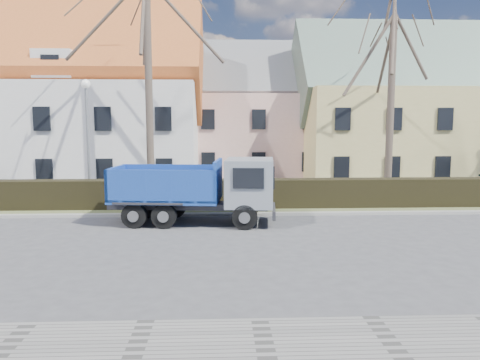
{
  "coord_description": "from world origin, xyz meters",
  "views": [
    {
      "loc": [
        1.47,
        -14.8,
        3.93
      ],
      "look_at": [
        2.26,
        3.91,
        1.6
      ],
      "focal_mm": 35.0,
      "sensor_mm": 36.0,
      "label": 1
    }
  ],
  "objects": [
    {
      "name": "ground",
      "position": [
        0.0,
        0.0,
        0.0
      ],
      "size": [
        120.0,
        120.0,
        0.0
      ],
      "primitive_type": "plane",
      "color": "#404043"
    },
    {
      "name": "curb_far",
      "position": [
        0.0,
        4.6,
        0.06
      ],
      "size": [
        80.0,
        0.3,
        0.12
      ],
      "primitive_type": "cube",
      "color": "gray",
      "rests_on": "ground"
    },
    {
      "name": "grass_strip",
      "position": [
        0.0,
        6.2,
        0.05
      ],
      "size": [
        80.0,
        3.0,
        0.1
      ],
      "primitive_type": "cube",
      "color": "#505832",
      "rests_on": "ground"
    },
    {
      "name": "hedge",
      "position": [
        0.0,
        6.0,
        0.65
      ],
      "size": [
        60.0,
        0.9,
        1.3
      ],
      "primitive_type": "cube",
      "color": "black",
      "rests_on": "ground"
    },
    {
      "name": "building_pink",
      "position": [
        4.0,
        20.0,
        4.0
      ],
      "size": [
        10.8,
        8.8,
        8.0
      ],
      "primitive_type": null,
      "color": "#DCA99C",
      "rests_on": "ground"
    },
    {
      "name": "building_yellow",
      "position": [
        16.0,
        17.0,
        4.25
      ],
      "size": [
        18.8,
        10.8,
        8.5
      ],
      "primitive_type": null,
      "color": "tan",
      "rests_on": "ground"
    },
    {
      "name": "tree_1",
      "position": [
        -2.0,
        8.5,
        6.33
      ],
      "size": [
        9.2,
        9.2,
        12.65
      ],
      "primitive_type": null,
      "color": "#4F4136",
      "rests_on": "ground"
    },
    {
      "name": "tree_2",
      "position": [
        10.0,
        8.5,
        5.5
      ],
      "size": [
        8.0,
        8.0,
        11.0
      ],
      "primitive_type": null,
      "color": "#4F4136",
      "rests_on": "ground"
    },
    {
      "name": "dump_truck",
      "position": [
        0.22,
        3.21,
        1.31
      ],
      "size": [
        6.76,
        3.09,
        2.62
      ],
      "primitive_type": null,
      "rotation": [
        0.0,
        0.0,
        -0.1
      ],
      "color": "navy",
      "rests_on": "ground"
    },
    {
      "name": "streetlight",
      "position": [
        -4.61,
        7.0,
        2.96
      ],
      "size": [
        0.46,
        0.46,
        5.92
      ],
      "primitive_type": null,
      "color": "gray",
      "rests_on": "ground"
    },
    {
      "name": "cart_frame",
      "position": [
        -2.36,
        3.97,
        0.29
      ],
      "size": [
        0.73,
        0.55,
        0.59
      ],
      "primitive_type": null,
      "rotation": [
        0.0,
        0.0,
        0.33
      ],
      "color": "silver",
      "rests_on": "ground"
    }
  ]
}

